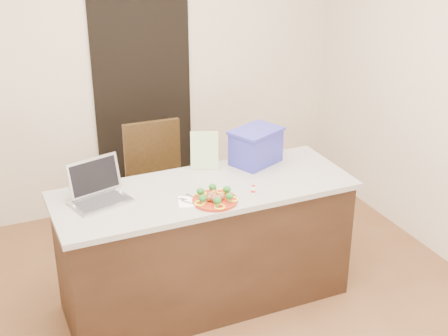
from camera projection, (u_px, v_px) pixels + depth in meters
name	position (u px, v px, depth m)	size (l,w,h in m)	color
ground	(220.00, 318.00, 4.41)	(4.00, 4.00, 0.00)	brown
room_shell	(219.00, 100.00, 3.75)	(4.00, 4.00, 4.00)	white
doorway	(144.00, 102.00, 5.69)	(0.90, 0.02, 2.00)	black
island	(205.00, 245.00, 4.43)	(2.06, 0.76, 0.92)	black
plate	(215.00, 200.00, 4.05)	(0.30, 0.30, 0.02)	#98220D
meatballs	(214.00, 197.00, 4.03)	(0.12, 0.12, 0.04)	brown
broccoli	(215.00, 194.00, 4.03)	(0.25, 0.25, 0.04)	#144C17
pepper_rings	(215.00, 199.00, 4.04)	(0.29, 0.29, 0.01)	yellow
napkin	(191.00, 202.00, 4.05)	(0.16, 0.16, 0.01)	white
fork	(187.00, 201.00, 4.04)	(0.08, 0.14, 0.00)	#A9AAAD
knife	(196.00, 201.00, 4.04)	(0.06, 0.20, 0.01)	silver
yogurt_bottle	(253.00, 190.00, 4.15)	(0.03, 0.03, 0.06)	silver
laptop	(97.00, 189.00, 4.06)	(0.42, 0.38, 0.26)	#ADADB1
leaflet	(204.00, 151.00, 4.47)	(0.20, 0.00, 0.29)	silver
blue_box	(256.00, 146.00, 4.58)	(0.44, 0.39, 0.26)	#292994
chair	(158.00, 178.00, 5.12)	(0.49, 0.49, 1.06)	#372410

